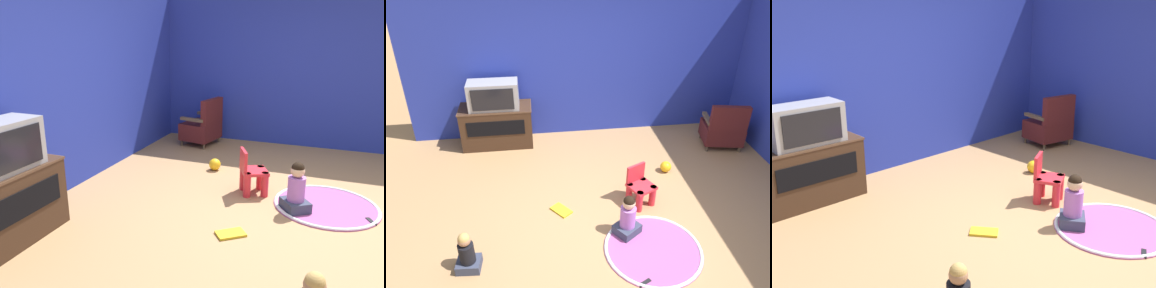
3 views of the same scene
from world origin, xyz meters
The scene contains 11 objects.
ground_plane centered at (0.00, 0.00, 0.00)m, with size 30.00×30.00×0.00m, color #9E754C.
wall_back centered at (-0.09, 2.45, 1.27)m, with size 5.82×0.12×2.54m.
tv_cabinet centered at (-1.55, 2.12, 0.36)m, with size 1.17×0.52×0.69m.
television centered at (-1.55, 2.08, 0.92)m, with size 0.79×0.39×0.45m.
black_armchair centered at (2.17, 1.54, 0.32)m, with size 0.71×0.64×0.82m.
yellow_kid_chair centered at (0.40, 0.27, 0.22)m, with size 0.41×0.41×0.55m.
play_mat centered at (0.33, -0.59, 0.01)m, with size 1.14×1.14×0.04m.
child_watching_center centered at (0.10, -0.28, 0.24)m, with size 0.38×0.37×0.56m.
toy_ball centered at (1.00, 0.93, 0.08)m, with size 0.17×0.17×0.17m.
book centered at (-0.66, 0.23, 0.01)m, with size 0.30×0.32×0.02m.
remote_control centered at (0.10, -1.04, 0.01)m, with size 0.15×0.11×0.02m.
Camera 3 is at (-3.52, -2.52, 2.17)m, focal length 42.00 mm.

